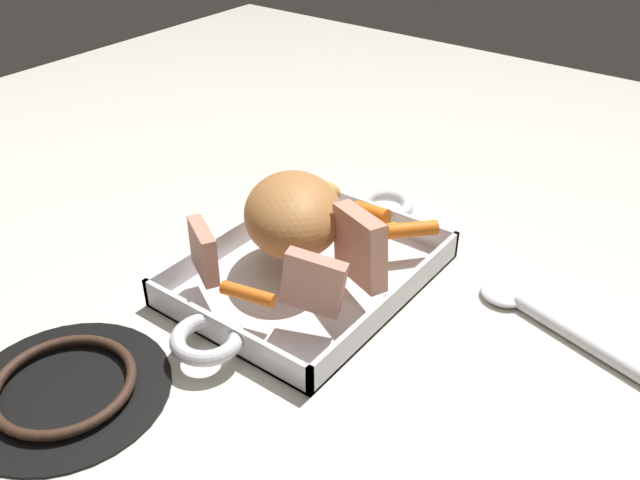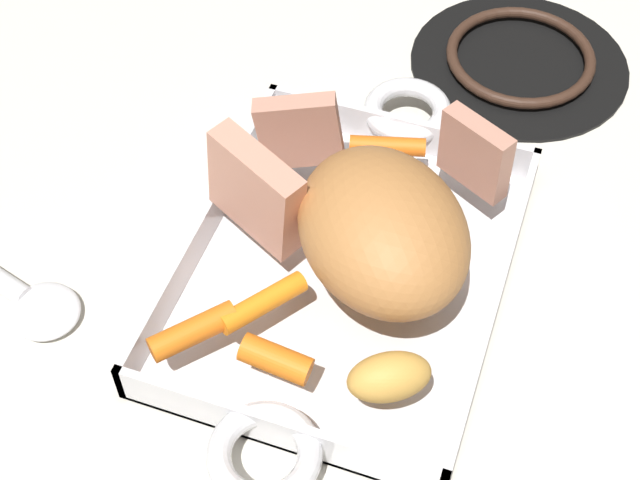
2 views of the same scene
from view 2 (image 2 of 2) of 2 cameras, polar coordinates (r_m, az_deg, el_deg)
ground_plane at (r=0.75m, az=1.53°, el=-2.33°), size 1.95×1.95×0.00m
roasting_dish at (r=0.74m, az=1.55°, el=-1.79°), size 0.42×0.24×0.04m
pork_roast at (r=0.68m, az=3.81°, el=0.57°), size 0.19×0.19×0.09m
roast_slice_thin at (r=0.75m, az=9.33°, el=5.16°), size 0.05×0.06×0.06m
roast_slice_thick at (r=0.71m, az=-3.78°, el=3.18°), size 0.06×0.09×0.09m
roast_slice_outer at (r=0.76m, az=-1.24°, el=6.55°), size 0.04×0.07×0.07m
baby_carrot_southeast at (r=0.65m, az=-2.68°, el=-7.20°), size 0.02×0.05×0.03m
baby_carrot_southwest at (r=0.78m, az=4.44°, el=5.59°), size 0.03×0.06×0.02m
baby_carrot_long at (r=0.67m, az=-7.66°, el=-5.48°), size 0.06×0.06×0.02m
baby_carrot_northeast at (r=0.68m, az=-3.49°, el=-3.80°), size 0.07×0.05×0.02m
potato_halved at (r=0.64m, az=4.19°, el=-8.24°), size 0.06×0.07×0.03m
stove_burner_rear at (r=0.93m, az=11.96°, el=10.58°), size 0.21×0.21×0.02m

